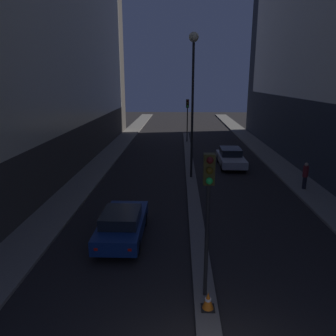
{
  "coord_description": "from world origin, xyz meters",
  "views": [
    {
      "loc": [
        -0.86,
        -5.45,
        6.72
      ],
      "look_at": [
        -1.66,
        17.53,
        0.52
      ],
      "focal_mm": 35.0,
      "sensor_mm": 36.0,
      "label": 1
    }
  ],
  "objects_px": {
    "traffic_light_mid": "(187,111)",
    "car_right_lane": "(231,157)",
    "traffic_cone_near": "(208,301)",
    "pedestrian_on_right_sidewalk": "(305,175)",
    "car_left_lane": "(122,224)",
    "traffic_light_near": "(208,195)",
    "street_lamp": "(193,74)"
  },
  "relations": [
    {
      "from": "street_lamp",
      "to": "traffic_light_near",
      "type": "bearing_deg",
      "value": -90.0
    },
    {
      "from": "street_lamp",
      "to": "car_right_lane",
      "type": "distance_m",
      "value": 8.01
    },
    {
      "from": "traffic_light_mid",
      "to": "street_lamp",
      "type": "distance_m",
      "value": 14.13
    },
    {
      "from": "street_lamp",
      "to": "pedestrian_on_right_sidewalk",
      "type": "bearing_deg",
      "value": -18.27
    },
    {
      "from": "traffic_light_mid",
      "to": "pedestrian_on_right_sidewalk",
      "type": "relative_size",
      "value": 2.72
    },
    {
      "from": "car_right_lane",
      "to": "traffic_cone_near",
      "type": "bearing_deg",
      "value": -100.6
    },
    {
      "from": "traffic_light_near",
      "to": "traffic_light_mid",
      "type": "distance_m",
      "value": 26.73
    },
    {
      "from": "street_lamp",
      "to": "car_right_lane",
      "type": "xyz_separation_m",
      "value": [
        3.28,
        3.63,
        -6.34
      ]
    },
    {
      "from": "traffic_light_mid",
      "to": "pedestrian_on_right_sidewalk",
      "type": "height_order",
      "value": "traffic_light_mid"
    },
    {
      "from": "traffic_cone_near",
      "to": "car_left_lane",
      "type": "height_order",
      "value": "car_left_lane"
    },
    {
      "from": "street_lamp",
      "to": "car_right_lane",
      "type": "bearing_deg",
      "value": 47.9
    },
    {
      "from": "traffic_cone_near",
      "to": "pedestrian_on_right_sidewalk",
      "type": "relative_size",
      "value": 0.32
    },
    {
      "from": "traffic_light_near",
      "to": "car_left_lane",
      "type": "bearing_deg",
      "value": 129.88
    },
    {
      "from": "traffic_cone_near",
      "to": "traffic_light_near",
      "type": "bearing_deg",
      "value": 93.45
    },
    {
      "from": "street_lamp",
      "to": "traffic_light_mid",
      "type": "bearing_deg",
      "value": 90.0
    },
    {
      "from": "traffic_cone_near",
      "to": "pedestrian_on_right_sidewalk",
      "type": "bearing_deg",
      "value": 58.67
    },
    {
      "from": "traffic_light_mid",
      "to": "car_left_lane",
      "type": "distance_m",
      "value": 23.21
    },
    {
      "from": "traffic_cone_near",
      "to": "pedestrian_on_right_sidewalk",
      "type": "distance_m",
      "value": 13.36
    },
    {
      "from": "traffic_light_mid",
      "to": "car_left_lane",
      "type": "height_order",
      "value": "traffic_light_mid"
    },
    {
      "from": "traffic_cone_near",
      "to": "pedestrian_on_right_sidewalk",
      "type": "height_order",
      "value": "pedestrian_on_right_sidewalk"
    },
    {
      "from": "traffic_light_mid",
      "to": "car_right_lane",
      "type": "bearing_deg",
      "value": -71.89
    },
    {
      "from": "car_left_lane",
      "to": "traffic_light_near",
      "type": "bearing_deg",
      "value": -50.12
    },
    {
      "from": "car_left_lane",
      "to": "pedestrian_on_right_sidewalk",
      "type": "bearing_deg",
      "value": 33.66
    },
    {
      "from": "traffic_light_near",
      "to": "car_right_lane",
      "type": "relative_size",
      "value": 0.98
    },
    {
      "from": "car_right_lane",
      "to": "traffic_light_mid",
      "type": "bearing_deg",
      "value": 108.11
    },
    {
      "from": "traffic_cone_near",
      "to": "car_right_lane",
      "type": "height_order",
      "value": "car_right_lane"
    },
    {
      "from": "traffic_light_near",
      "to": "traffic_light_mid",
      "type": "relative_size",
      "value": 1.0
    },
    {
      "from": "traffic_light_mid",
      "to": "pedestrian_on_right_sidewalk",
      "type": "distance_m",
      "value": 17.6
    },
    {
      "from": "traffic_light_near",
      "to": "traffic_light_mid",
      "type": "height_order",
      "value": "same"
    },
    {
      "from": "car_left_lane",
      "to": "traffic_light_mid",
      "type": "bearing_deg",
      "value": 81.81
    },
    {
      "from": "traffic_light_mid",
      "to": "traffic_cone_near",
      "type": "height_order",
      "value": "traffic_light_mid"
    },
    {
      "from": "traffic_cone_near",
      "to": "car_left_lane",
      "type": "distance_m",
      "value": 5.66
    }
  ]
}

